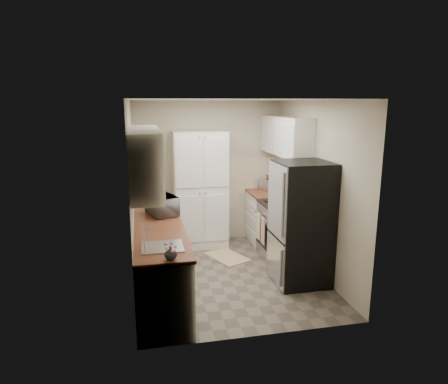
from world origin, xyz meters
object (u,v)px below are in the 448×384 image
at_px(electric_range, 283,231).
at_px(toaster_oven, 272,185).
at_px(wine_bottle, 158,199).
at_px(pantry_cabinet, 200,190).
at_px(refrigerator, 302,223).
at_px(microwave, 162,205).

distance_m(electric_range, toaster_oven, 1.09).
relative_size(electric_range, wine_bottle, 3.49).
bearing_deg(pantry_cabinet, electric_range, -38.22).
bearing_deg(electric_range, pantry_cabinet, 141.78).
bearing_deg(refrigerator, electric_range, 87.52).
bearing_deg(toaster_oven, wine_bottle, -178.21).
relative_size(wine_bottle, toaster_oven, 0.87).
xyz_separation_m(microwave, wine_bottle, (-0.05, 0.28, 0.03)).
distance_m(wine_bottle, toaster_oven, 2.23).
xyz_separation_m(electric_range, toaster_oven, (0.12, 0.93, 0.55)).
xyz_separation_m(electric_range, refrigerator, (-0.03, -0.80, 0.37)).
relative_size(microwave, wine_bottle, 1.52).
xyz_separation_m(pantry_cabinet, microwave, (-0.71, -1.15, 0.06)).
distance_m(pantry_cabinet, electric_range, 1.58).
bearing_deg(pantry_cabinet, refrigerator, -56.54).
height_order(refrigerator, wine_bottle, refrigerator).
bearing_deg(microwave, refrigerator, -128.49).
distance_m(electric_range, wine_bottle, 2.03).
relative_size(electric_range, refrigerator, 0.66).
bearing_deg(electric_range, wine_bottle, 178.16).
bearing_deg(microwave, wine_bottle, -10.94).
height_order(pantry_cabinet, microwave, pantry_cabinet).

